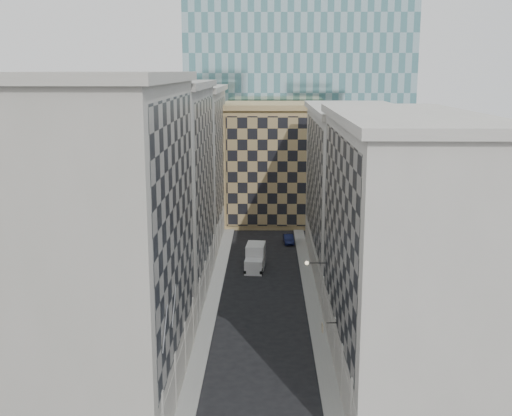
# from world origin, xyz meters

# --- Properties ---
(sidewalk_west) EXTENTS (1.50, 100.00, 0.15)m
(sidewalk_west) POSITION_xyz_m (-5.25, 30.00, 0.07)
(sidewalk_west) COLOR gray
(sidewalk_west) RESTS_ON ground
(sidewalk_east) EXTENTS (1.50, 100.00, 0.15)m
(sidewalk_east) POSITION_xyz_m (5.25, 30.00, 0.07)
(sidewalk_east) COLOR gray
(sidewalk_east) RESTS_ON ground
(bldg_left_a) EXTENTS (10.80, 22.80, 23.70)m
(bldg_left_a) POSITION_xyz_m (-10.88, 11.00, 11.82)
(bldg_left_a) COLOR #A6A395
(bldg_left_a) RESTS_ON ground
(bldg_left_b) EXTENTS (10.80, 22.80, 22.70)m
(bldg_left_b) POSITION_xyz_m (-10.88, 33.00, 11.32)
(bldg_left_b) COLOR gray
(bldg_left_b) RESTS_ON ground
(bldg_left_c) EXTENTS (10.80, 22.80, 21.70)m
(bldg_left_c) POSITION_xyz_m (-10.88, 55.00, 10.83)
(bldg_left_c) COLOR #A6A395
(bldg_left_c) RESTS_ON ground
(bldg_right_a) EXTENTS (10.80, 26.80, 20.70)m
(bldg_right_a) POSITION_xyz_m (10.88, 15.00, 10.32)
(bldg_right_a) COLOR beige
(bldg_right_a) RESTS_ON ground
(bldg_right_b) EXTENTS (10.80, 28.80, 19.70)m
(bldg_right_b) POSITION_xyz_m (10.89, 42.00, 9.85)
(bldg_right_b) COLOR beige
(bldg_right_b) RESTS_ON ground
(tan_block) EXTENTS (16.80, 14.80, 18.80)m
(tan_block) POSITION_xyz_m (2.00, 67.90, 9.44)
(tan_block) COLOR tan
(tan_block) RESTS_ON ground
(church_tower) EXTENTS (7.20, 7.20, 51.50)m
(church_tower) POSITION_xyz_m (0.00, 82.00, 26.95)
(church_tower) COLOR #2F2A25
(church_tower) RESTS_ON ground
(flagpoles_left) EXTENTS (0.10, 6.33, 2.33)m
(flagpoles_left) POSITION_xyz_m (-5.90, 6.00, 8.00)
(flagpoles_left) COLOR gray
(flagpoles_left) RESTS_ON ground
(bracket_lamp) EXTENTS (1.98, 0.36, 0.36)m
(bracket_lamp) POSITION_xyz_m (4.38, 24.00, 6.20)
(bracket_lamp) COLOR black
(bracket_lamp) RESTS_ON ground
(box_truck) EXTENTS (2.59, 5.52, 2.95)m
(box_truck) POSITION_xyz_m (-0.96, 41.77, 1.28)
(box_truck) COLOR white
(box_truck) RESTS_ON ground
(dark_car) EXTENTS (1.59, 3.87, 1.25)m
(dark_car) POSITION_xyz_m (3.50, 53.66, 0.62)
(dark_car) COLOR #0F1539
(dark_car) RESTS_ON ground
(shop_sign) EXTENTS (1.16, 0.71, 0.79)m
(shop_sign) POSITION_xyz_m (4.96, 14.37, 3.84)
(shop_sign) COLOR black
(shop_sign) RESTS_ON ground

